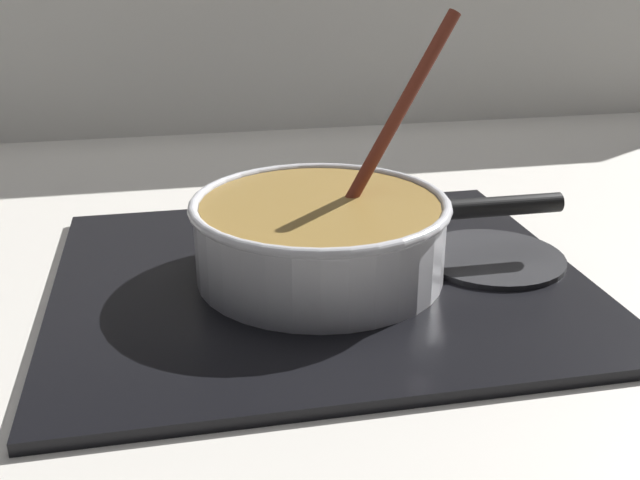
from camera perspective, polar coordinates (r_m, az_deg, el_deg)
ground at (r=0.75m, az=-2.59°, el=-7.88°), size 2.40×1.60×0.04m
hob_plate at (r=0.81m, az=0.00°, el=-3.05°), size 0.56×0.48×0.01m
burner_ring at (r=0.81m, az=-0.00°, el=-2.41°), size 0.19×0.19×0.01m
spare_burner at (r=0.87m, az=12.94°, el=-1.31°), size 0.16×0.16×0.01m
cooking_pan at (r=0.79m, az=0.12°, el=0.37°), size 0.41×0.27×0.27m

